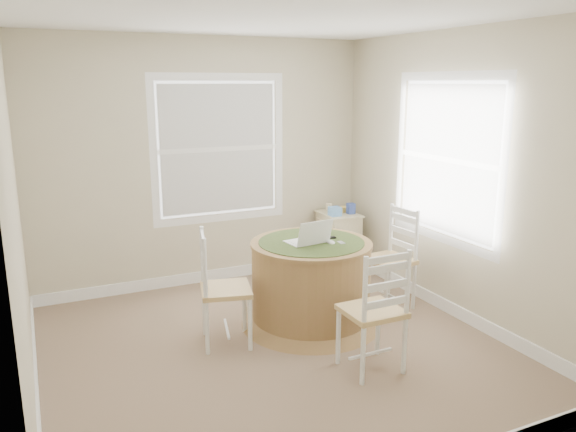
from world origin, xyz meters
TOP-DOWN VIEW (x-y plane):
  - room at (0.17, 0.16)m, footprint 3.64×3.64m
  - round_table at (0.50, 0.32)m, footprint 1.25×1.25m
  - chair_left at (-0.31, 0.28)m, footprint 0.49×0.50m
  - chair_near at (0.53, -0.61)m, footprint 0.42×0.40m
  - chair_right at (1.37, 0.37)m, footprint 0.43×0.45m
  - laptop at (0.46, 0.30)m, footprint 0.37×0.33m
  - mouse at (0.63, 0.21)m, footprint 0.07×0.10m
  - phone at (0.72, 0.18)m, footprint 0.05×0.09m
  - keys at (0.72, 0.34)m, footprint 0.06×0.06m
  - corner_chest at (1.47, 1.52)m, footprint 0.40×0.53m
  - tissue_box at (1.38, 1.43)m, footprint 0.12×0.12m
  - box_yellow at (1.51, 1.55)m, footprint 0.15×0.10m
  - box_blue at (1.57, 1.44)m, footprint 0.08×0.08m
  - cup_cream at (1.42, 1.63)m, footprint 0.07×0.07m

SIDE VIEW (x-z plane):
  - corner_chest at x=1.47m, z-range 0.00..0.68m
  - round_table at x=0.50m, z-range 0.03..0.81m
  - chair_left at x=-0.31m, z-range 0.00..0.95m
  - chair_near at x=0.53m, z-range 0.00..0.95m
  - chair_right at x=1.37m, z-range 0.00..0.95m
  - box_yellow at x=1.51m, z-range 0.68..0.74m
  - cup_cream at x=1.42m, z-range 0.68..0.77m
  - tissue_box at x=1.38m, z-range 0.68..0.78m
  - box_blue at x=1.57m, z-range 0.68..0.80m
  - phone at x=0.72m, z-range 0.76..0.78m
  - keys at x=0.72m, z-range 0.76..0.79m
  - mouse at x=0.63m, z-range 0.76..0.79m
  - laptop at x=0.46m, z-range 0.68..0.92m
  - room at x=0.17m, z-range -0.02..2.62m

